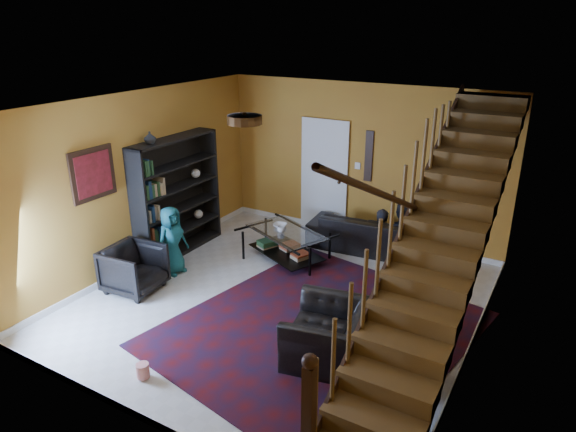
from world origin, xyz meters
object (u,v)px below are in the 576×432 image
armchair_left (134,269)px  armchair_right (327,334)px  sofa (370,233)px  coffee_table (286,243)px  bookshelf (178,198)px

armchair_left → armchair_right: bearing=-95.5°
sofa → armchair_right: size_ratio=2.07×
coffee_table → armchair_right: bearing=-49.7°
armchair_left → armchair_right: size_ratio=0.76×
bookshelf → armchair_left: bearing=-76.0°
sofa → armchair_left: bearing=46.2°
armchair_left → sofa: bearing=-42.9°
armchair_right → coffee_table: (-1.77, 2.09, -0.04)m
bookshelf → armchair_left: bookshelf is taller
sofa → coffee_table: size_ratio=1.39×
sofa → armchair_right: bearing=97.2°
armchair_right → coffee_table: 2.74m
armchair_right → coffee_table: size_ratio=0.67×
armchair_right → bookshelf: bearing=-123.8°
armchair_left → coffee_table: (1.41, 2.04, -0.06)m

